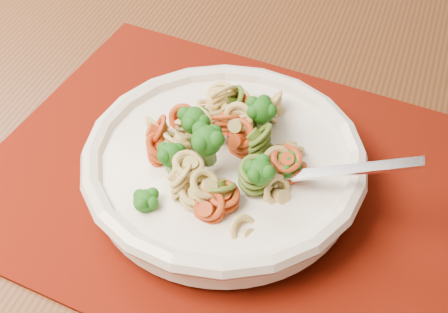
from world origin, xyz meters
The scene contains 5 objects.
dining_table centered at (0.61, 0.36, 0.61)m, with size 1.60×1.26×0.70m.
placemat centered at (0.61, 0.23, 0.70)m, with size 0.47×0.37×0.00m, color #5D0D04.
pasta_bowl centered at (0.60, 0.22, 0.73)m, with size 0.26×0.26×0.05m.
pasta_broccoli_heap centered at (0.60, 0.22, 0.75)m, with size 0.22×0.22×0.06m, color tan, non-canonical shape.
fork centered at (0.65, 0.21, 0.74)m, with size 0.19×0.02×0.01m, color silver, non-canonical shape.
Camera 1 is at (0.84, -0.10, 1.15)m, focal length 50.00 mm.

